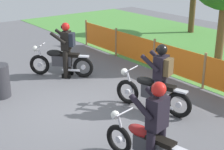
% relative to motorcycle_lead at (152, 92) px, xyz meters
% --- Properties ---
extents(ground, '(24.00, 24.00, 0.02)m').
position_rel_motorcycle_lead_xyz_m(ground, '(-1.13, -1.45, -0.48)').
color(ground, '#5B5B60').
extents(barrier_fence, '(10.12, 0.08, 1.05)m').
position_rel_motorcycle_lead_xyz_m(barrier_fence, '(-1.13, 2.14, 0.07)').
color(barrier_fence, '#997547').
rests_on(barrier_fence, ground).
extents(motorcycle_lead, '(1.96, 0.86, 0.96)m').
position_rel_motorcycle_lead_xyz_m(motorcycle_lead, '(0.00, 0.00, 0.00)').
color(motorcycle_lead, black).
rests_on(motorcycle_lead, ground).
extents(motorcycle_trailing, '(1.90, 0.61, 0.90)m').
position_rel_motorcycle_lead_xyz_m(motorcycle_trailing, '(1.65, -1.70, -0.03)').
color(motorcycle_trailing, black).
rests_on(motorcycle_trailing, ground).
extents(motorcycle_third, '(1.59, 1.48, 0.97)m').
position_rel_motorcycle_lead_xyz_m(motorcycle_third, '(-3.48, -0.56, 0.01)').
color(motorcycle_third, black).
rests_on(motorcycle_third, ground).
extents(rider_lead, '(0.77, 0.67, 1.69)m').
position_rel_motorcycle_lead_xyz_m(rider_lead, '(0.21, 0.07, 0.49)').
color(rider_lead, black).
rests_on(rider_lead, ground).
extents(rider_trailing, '(0.63, 0.62, 1.69)m').
position_rel_motorcycle_lead_xyz_m(rider_trailing, '(1.83, -1.66, 0.45)').
color(rider_trailing, black).
rests_on(rider_trailing, ground).
extents(rider_third, '(0.77, 0.76, 1.69)m').
position_rel_motorcycle_lead_xyz_m(rider_third, '(-3.32, -0.41, 0.49)').
color(rider_third, black).
rests_on(rider_third, ground).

